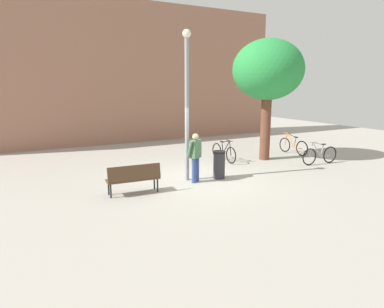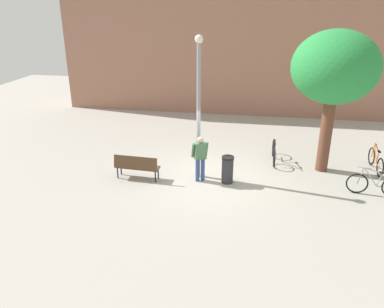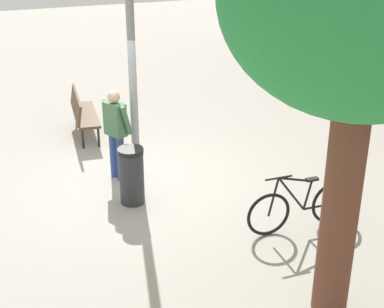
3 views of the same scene
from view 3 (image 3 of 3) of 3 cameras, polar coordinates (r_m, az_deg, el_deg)
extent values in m
plane|color=#A8A399|center=(10.36, -5.47, -3.02)|extent=(36.00, 36.00, 0.00)
cylinder|color=gray|center=(10.01, -6.03, 10.51)|extent=(0.14, 0.14, 4.74)
cylinder|color=#334784|center=(10.53, -7.77, -0.10)|extent=(0.14, 0.14, 0.85)
cylinder|color=#334784|center=(10.39, -7.07, -0.42)|extent=(0.14, 0.14, 0.85)
cube|color=#47704C|center=(10.18, -7.64, 3.45)|extent=(0.46, 0.38, 0.60)
sphere|color=tan|center=(10.04, -7.77, 5.63)|extent=(0.22, 0.22, 0.22)
cylinder|color=#47704C|center=(10.38, -8.31, 4.01)|extent=(0.19, 0.25, 0.55)
cylinder|color=#47704C|center=(10.02, -6.52, 3.34)|extent=(0.19, 0.25, 0.55)
cube|color=#513823|center=(12.48, -10.47, 3.84)|extent=(1.62, 0.53, 0.06)
cube|color=#513823|center=(12.38, -11.43, 4.83)|extent=(1.60, 0.22, 0.44)
cylinder|color=black|center=(13.25, -10.04, 4.00)|extent=(0.05, 0.05, 0.42)
cylinder|color=black|center=(11.91, -9.24, 1.67)|extent=(0.05, 0.05, 0.42)
cylinder|color=black|center=(13.23, -11.42, 3.85)|extent=(0.05, 0.05, 0.42)
cylinder|color=black|center=(11.89, -10.77, 1.50)|extent=(0.05, 0.05, 0.42)
cylinder|color=brown|center=(6.93, 14.48, -5.37)|extent=(0.44, 0.44, 2.83)
torus|color=black|center=(8.77, 7.59, -5.97)|extent=(0.06, 0.71, 0.71)
torus|color=black|center=(9.28, 13.69, -4.69)|extent=(0.06, 0.71, 0.71)
cylinder|color=black|center=(8.79, 9.83, -3.93)|extent=(0.04, 0.50, 0.64)
cylinder|color=black|center=(8.71, 10.22, -2.51)|extent=(0.04, 0.58, 0.18)
cylinder|color=black|center=(8.96, 11.39, -4.04)|extent=(0.04, 0.14, 0.48)
cylinder|color=black|center=(9.17, 12.35, -5.11)|extent=(0.04, 0.50, 0.04)
cylinder|color=black|center=(8.66, 8.08, -4.26)|extent=(0.04, 0.17, 0.63)
cube|color=black|center=(8.86, 11.81, -2.47)|extent=(0.08, 0.20, 0.04)
cylinder|color=black|center=(8.54, 8.59, -2.37)|extent=(0.03, 0.44, 0.03)
cylinder|color=#2D2D33|center=(9.60, -5.99, -2.38)|extent=(0.41, 0.41, 0.90)
cylinder|color=black|center=(9.39, -6.12, 0.30)|extent=(0.43, 0.43, 0.08)
camera|label=1|loc=(16.77, -48.66, 11.35)|focal=31.76mm
camera|label=2|loc=(12.87, -76.82, 11.95)|focal=35.54mm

